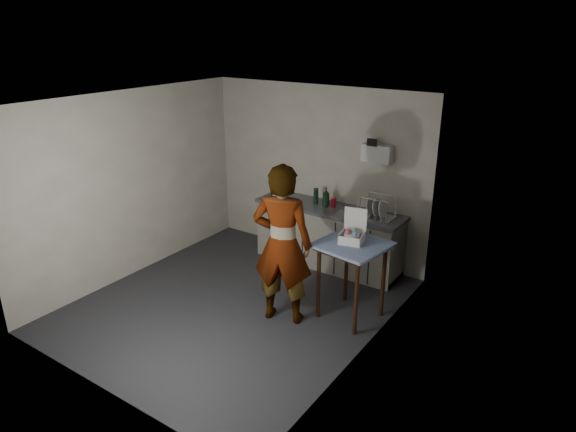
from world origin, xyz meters
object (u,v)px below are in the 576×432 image
Objects in this scene: side_table at (352,253)px; soda_can at (333,202)px; dish_rack at (377,213)px; dark_bottle at (316,196)px; bakery_box at (352,235)px; kitchen_counter at (328,238)px; soap_bottle at (326,197)px; paper_towel at (276,188)px; standing_man at (282,245)px.

soda_can reaches higher than side_table.
side_table is 1.49m from soda_can.
dish_rack reaches higher than soda_can.
dark_bottle is 0.99m from dish_rack.
dark_bottle is 0.63× the size of bakery_box.
bakery_box reaches higher than side_table.
kitchen_counter is at bearing 118.37° from bakery_box.
soap_bottle is 2.14× the size of soda_can.
paper_towel is at bearing -179.72° from dish_rack.
dish_rack is at bearing 86.69° from bakery_box.
bakery_box is at bearing -43.28° from dark_bottle.
soap_bottle is 1.45m from bakery_box.
standing_man is (-0.67, -0.49, 0.13)m from side_table.
side_table is 1.14m from dish_rack.
paper_towel reaches higher than side_table.
standing_man reaches higher than soap_bottle.
standing_man is 1.65m from soap_bottle.
bakery_box is (1.16, -1.09, 0.04)m from dark_bottle.
dish_rack is at bearing -4.17° from soda_can.
bakery_box is at bearing -157.43° from standing_man.
dish_rack reaches higher than side_table.
soda_can is at bearing 29.88° from soap_bottle.
bakery_box is (0.17, -1.07, 0.09)m from dish_rack.
paper_towel reaches higher than kitchen_counter.
standing_man is 6.85× the size of soap_bottle.
standing_man is 8.15× the size of dark_bottle.
standing_man reaches higher than kitchen_counter.
soap_bottle reaches higher than dark_bottle.
soap_bottle is 0.18m from dark_bottle.
soap_bottle is at bearing 179.32° from kitchen_counter.
dark_bottle is at bearing 145.40° from side_table.
kitchen_counter is 1.14× the size of standing_man.
dish_rack is at bearing 109.39° from side_table.
soda_can is 0.99m from paper_towel.
dark_bottle is 0.54× the size of dish_rack.
soap_bottle is 1.19× the size of dark_bottle.
soda_can is at bearing -99.40° from standing_man.
soda_can is 0.35× the size of bakery_box.
standing_man is 14.68× the size of soda_can.
soap_bottle is at bearing 141.20° from side_table.
side_table is at bearing -43.53° from dark_bottle.
side_table is 4.08× the size of dark_bottle.
dish_rack is (0.81, 0.00, -0.07)m from soap_bottle.
dark_bottle reaches higher than soda_can.
paper_towel is (-1.90, 1.11, 0.18)m from side_table.
soda_can is (0.10, 0.05, -0.08)m from soap_bottle.
soap_bottle is 0.13m from soda_can.
standing_man is at bearing -151.81° from bakery_box.
paper_towel is (-0.98, -0.06, 0.06)m from soda_can.
kitchen_counter is 9.30× the size of dark_bottle.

